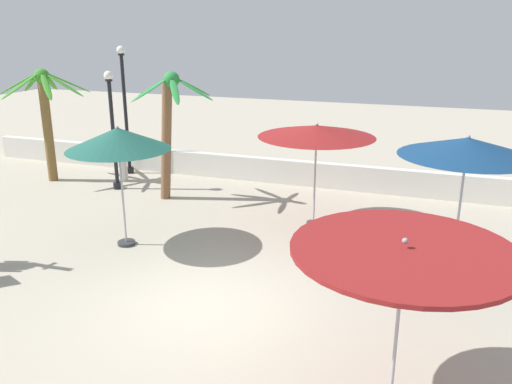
{
  "coord_description": "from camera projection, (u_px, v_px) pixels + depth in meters",
  "views": [
    {
      "loc": [
        3.78,
        -7.98,
        5.08
      ],
      "look_at": [
        0.0,
        2.88,
        1.4
      ],
      "focal_mm": 36.64,
      "sensor_mm": 36.0,
      "label": 1
    }
  ],
  "objects": [
    {
      "name": "ground_plane",
      "position": [
        206.0,
        306.0,
        9.91
      ],
      "size": [
        56.0,
        56.0,
        0.0
      ],
      "primitive_type": "plane",
      "color": "#B2A893"
    },
    {
      "name": "boundary_wall",
      "position": [
        309.0,
        174.0,
        17.19
      ],
      "size": [
        25.2,
        0.3,
        0.82
      ],
      "primitive_type": "cube",
      "color": "silver",
      "rests_on": "ground_plane"
    },
    {
      "name": "patio_umbrella_0",
      "position": [
        467.0,
        148.0,
        10.28
      ],
      "size": [
        2.68,
        2.68,
        3.04
      ],
      "color": "#333338",
      "rests_on": "ground_plane"
    },
    {
      "name": "patio_umbrella_1",
      "position": [
        118.0,
        139.0,
        11.89
      ],
      "size": [
        2.39,
        2.39,
        2.91
      ],
      "color": "#333338",
      "rests_on": "ground_plane"
    },
    {
      "name": "patio_umbrella_2",
      "position": [
        404.0,
        257.0,
        6.63
      ],
      "size": [
        2.91,
        2.91,
        2.53
      ],
      "color": "#333338",
      "rests_on": "ground_plane"
    },
    {
      "name": "patio_umbrella_3",
      "position": [
        317.0,
        132.0,
        13.18
      ],
      "size": [
        2.99,
        2.99,
        2.74
      ],
      "color": "#333338",
      "rests_on": "ground_plane"
    },
    {
      "name": "palm_tree_0",
      "position": [
        168.0,
        119.0,
        15.28
      ],
      "size": [
        2.54,
        2.2,
        3.85
      ],
      "color": "brown",
      "rests_on": "ground_plane"
    },
    {
      "name": "palm_tree_1",
      "position": [
        45.0,
        109.0,
        17.2
      ],
      "size": [
        2.93,
        2.89,
        3.76
      ],
      "color": "brown",
      "rests_on": "ground_plane"
    },
    {
      "name": "lamp_post_1",
      "position": [
        113.0,
        128.0,
        16.43
      ],
      "size": [
        0.29,
        0.29,
        3.76
      ],
      "color": "black",
      "rests_on": "ground_plane"
    },
    {
      "name": "lamp_post_2",
      "position": [
        125.0,
        108.0,
        18.13
      ],
      "size": [
        0.29,
        0.29,
        4.43
      ],
      "color": "black",
      "rests_on": "ground_plane"
    },
    {
      "name": "guest_2",
      "position": [
        123.0,
        151.0,
        17.58
      ],
      "size": [
        0.24,
        0.56,
        1.71
      ],
      "color": "silver",
      "rests_on": "ground_plane"
    }
  ]
}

